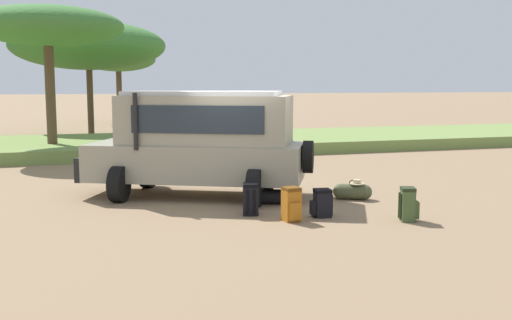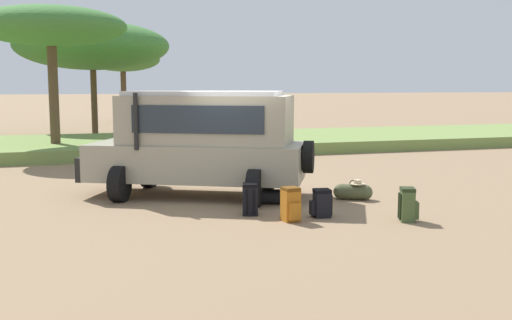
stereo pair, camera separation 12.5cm
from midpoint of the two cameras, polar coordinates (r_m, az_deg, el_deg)
name	(u,v)px [view 2 (the right image)]	position (r m, az deg, el deg)	size (l,w,h in m)	color
ground_plane	(242,199)	(13.71, -1.04, -3.69)	(320.00, 320.00, 0.00)	#8C7051
grass_bank	(168,144)	(24.30, -8.28, 1.53)	(120.00, 7.00, 0.44)	olive
safari_vehicle	(201,141)	(13.89, -4.97, 1.82)	(5.35, 3.94, 2.44)	gray
backpack_beside_front_wheel	(408,205)	(11.77, 14.57, -4.18)	(0.42, 0.40, 0.65)	#42562D
backpack_cluster_center	(250,200)	(11.94, -0.26, -3.80)	(0.36, 0.41, 0.64)	black
backpack_near_rear_wheel	(291,205)	(11.43, 3.66, -4.27)	(0.34, 0.42, 0.65)	#B26619
backpack_outermost	(321,203)	(11.85, 6.54, -4.13)	(0.45, 0.36, 0.55)	black
duffel_bag_low_black_case	(353,192)	(13.74, 9.48, -2.99)	(0.81, 0.60, 0.45)	#4C5133
duffel_bag_soft_canvas	(270,197)	(13.06, 1.60, -3.52)	(0.91, 0.47, 0.42)	black
acacia_tree_left_mid	(51,27)	(23.20, -18.81, 11.90)	(5.41, 4.72, 5.39)	brown
acacia_tree_centre_back	(92,46)	(31.02, -15.21, 10.44)	(7.52, 7.45, 5.67)	brown
acacia_tree_right_mid	(123,60)	(42.10, -12.49, 9.29)	(5.01, 4.89, 5.10)	brown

